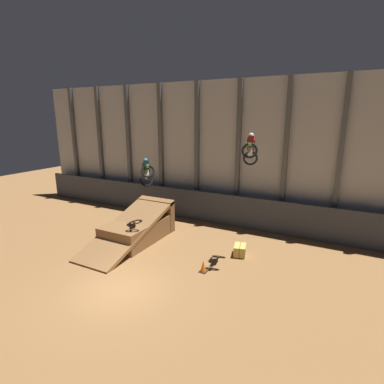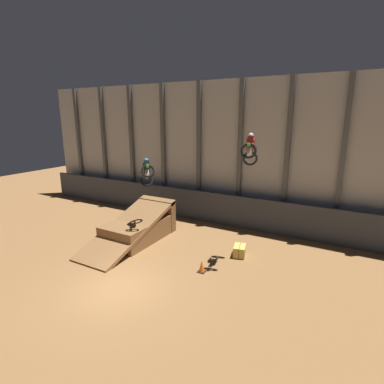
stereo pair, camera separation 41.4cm
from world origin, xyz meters
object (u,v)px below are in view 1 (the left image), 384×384
(rider_bike_left_air, at_px, (147,172))
(hay_bale_trackside, at_px, (240,250))
(rider_bike_right_air, at_px, (250,150))
(dirt_ramp, at_px, (139,227))
(traffic_cone_near_ramp, at_px, (203,266))

(rider_bike_left_air, distance_m, hay_bale_trackside, 6.55)
(hay_bale_trackside, bearing_deg, rider_bike_right_air, -35.41)
(rider_bike_left_air, bearing_deg, dirt_ramp, 115.33)
(rider_bike_right_air, distance_m, hay_bale_trackside, 5.40)
(traffic_cone_near_ramp, bearing_deg, rider_bike_left_air, 161.14)
(rider_bike_right_air, xyz_separation_m, hay_bale_trackside, (-0.39, 0.28, -5.38))
(rider_bike_left_air, xyz_separation_m, traffic_cone_near_ramp, (4.14, -1.41, -3.96))
(rider_bike_left_air, distance_m, traffic_cone_near_ramp, 5.90)
(dirt_ramp, height_order, rider_bike_right_air, rider_bike_right_air)
(dirt_ramp, bearing_deg, hay_bale_trackside, 6.01)
(rider_bike_left_air, bearing_deg, hay_bale_trackside, -29.39)
(rider_bike_right_air, height_order, traffic_cone_near_ramp, rider_bike_right_air)
(dirt_ramp, xyz_separation_m, traffic_cone_near_ramp, (5.19, -1.86, -0.44))
(rider_bike_left_air, bearing_deg, rider_bike_right_air, -33.04)
(rider_bike_left_air, relative_size, hay_bale_trackside, 1.71)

